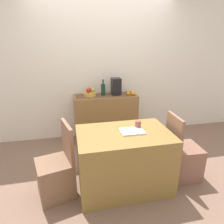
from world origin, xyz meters
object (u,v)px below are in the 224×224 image
object	(u,v)px
coffee_cup	(138,125)
chair_by_corner	(182,159)
chair_near_window	(57,175)
fruit_bowl	(90,94)
coffee_maker	(116,87)
sideboard_console	(106,117)
dining_table	(124,159)
open_book	(132,131)
wine_bottle	(103,89)

from	to	relation	value
coffee_cup	chair_by_corner	distance (m)	0.82
chair_near_window	coffee_cup	bearing A→B (deg)	5.08
chair_near_window	chair_by_corner	size ratio (longest dim) A/B	1.00
fruit_bowl	coffee_maker	xyz separation A→B (m)	(0.47, 0.00, 0.11)
sideboard_console	coffee_maker	world-z (taller)	coffee_maker
dining_table	open_book	world-z (taller)	open_book
sideboard_console	wine_bottle	size ratio (longest dim) A/B	3.94
chair_by_corner	fruit_bowl	bearing A→B (deg)	128.76
chair_by_corner	chair_near_window	bearing A→B (deg)	179.88
sideboard_console	open_book	bearing A→B (deg)	-86.73
sideboard_console	chair_by_corner	world-z (taller)	chair_by_corner
open_book	chair_by_corner	bearing A→B (deg)	0.36
coffee_maker	coffee_cup	bearing A→B (deg)	-90.51
coffee_cup	wine_bottle	bearing A→B (deg)	100.10
fruit_bowl	wine_bottle	size ratio (longest dim) A/B	0.78
fruit_bowl	dining_table	xyz separation A→B (m)	(0.25, -1.34, -0.52)
sideboard_console	chair_by_corner	size ratio (longest dim) A/B	1.26
fruit_bowl	chair_near_window	xyz separation A→B (m)	(-0.57, -1.34, -0.62)
wine_bottle	dining_table	world-z (taller)	wine_bottle
fruit_bowl	dining_table	size ratio (longest dim) A/B	0.20
fruit_bowl	chair_by_corner	bearing A→B (deg)	-51.24
wine_bottle	open_book	world-z (taller)	wine_bottle
coffee_maker	open_book	bearing A→B (deg)	-94.89
fruit_bowl	open_book	xyz separation A→B (m)	(0.35, -1.34, -0.14)
open_book	chair_by_corner	xyz separation A→B (m)	(0.73, -0.00, -0.48)
coffee_maker	dining_table	world-z (taller)	coffee_maker
wine_bottle	chair_near_window	bearing A→B (deg)	-121.04
chair_near_window	sideboard_console	bearing A→B (deg)	57.64
sideboard_console	dining_table	xyz separation A→B (m)	(-0.02, -1.34, -0.06)
sideboard_console	fruit_bowl	distance (m)	0.54
chair_by_corner	open_book	bearing A→B (deg)	179.68
dining_table	wine_bottle	bearing A→B (deg)	90.80
wine_bottle	coffee_cup	size ratio (longest dim) A/B	3.07
coffee_maker	open_book	distance (m)	1.37
dining_table	chair_by_corner	size ratio (longest dim) A/B	1.25
coffee_maker	dining_table	bearing A→B (deg)	-99.08
dining_table	open_book	bearing A→B (deg)	2.64
dining_table	chair_near_window	world-z (taller)	chair_near_window
fruit_bowl	dining_table	distance (m)	1.46
fruit_bowl	open_book	size ratio (longest dim) A/B	0.80
fruit_bowl	wine_bottle	bearing A→B (deg)	0.00
sideboard_console	coffee_cup	bearing A→B (deg)	-81.80
open_book	dining_table	bearing A→B (deg)	-176.68
chair_by_corner	wine_bottle	bearing A→B (deg)	122.13
chair_by_corner	dining_table	bearing A→B (deg)	-179.96
dining_table	chair_near_window	xyz separation A→B (m)	(-0.83, 0.00, -0.10)
coffee_maker	coffee_cup	distance (m)	1.27
fruit_bowl	chair_by_corner	size ratio (longest dim) A/B	0.25
open_book	coffee_cup	world-z (taller)	coffee_cup
sideboard_console	open_book	distance (m)	1.38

